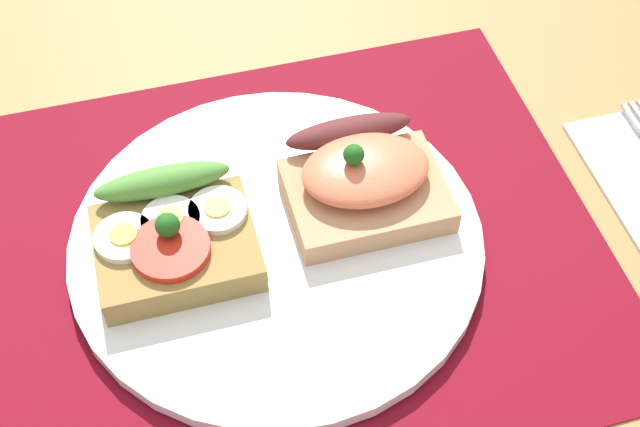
{
  "coord_description": "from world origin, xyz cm",
  "views": [
    {
      "loc": [
        -6.37,
        -34.38,
        47.8
      ],
      "look_at": [
        3.0,
        0.0,
        2.81
      ],
      "focal_mm": 49.31,
      "sensor_mm": 36.0,
      "label": 1
    }
  ],
  "objects": [
    {
      "name": "ground_plane",
      "position": [
        0.0,
        0.0,
        -1.6
      ],
      "size": [
        120.0,
        90.0,
        3.2
      ],
      "primitive_type": "cube",
      "color": "#A1743F"
    },
    {
      "name": "placemat",
      "position": [
        0.0,
        0.0,
        0.15
      ],
      "size": [
        43.19,
        35.12,
        0.3
      ],
      "primitive_type": "cube",
      "color": "maroon",
      "rests_on": "ground_plane"
    },
    {
      "name": "plate",
      "position": [
        0.0,
        0.0,
        0.8
      ],
      "size": [
        27.5,
        27.5,
        1.01
      ],
      "primitive_type": "cylinder",
      "color": "white",
      "rests_on": "placemat"
    },
    {
      "name": "sandwich_egg_tomato",
      "position": [
        -6.54,
        0.32,
        2.92
      ],
      "size": [
        10.16,
        9.64,
        4.39
      ],
      "color": "olive",
      "rests_on": "plate"
    },
    {
      "name": "sandwich_salmon",
      "position": [
        6.53,
        1.81,
        3.22
      ],
      "size": [
        10.5,
        9.39,
        5.34
      ],
      "color": "tan",
      "rests_on": "plate"
    }
  ]
}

